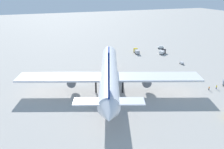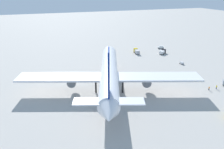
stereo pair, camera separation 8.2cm
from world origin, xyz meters
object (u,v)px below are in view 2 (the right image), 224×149
(ground_worker_1, at_px, (216,87))
(traffic_cone_0, at_px, (107,57))
(service_van, at_px, (161,47))
(service_truck_2, at_px, (163,52))
(baggage_cart_2, at_px, (182,63))
(airliner, at_px, (109,74))
(service_truck_0, at_px, (137,51))
(ground_worker_4, at_px, (209,88))

(ground_worker_1, xyz_separation_m, traffic_cone_0, (56.98, 29.36, -0.62))
(service_van, distance_m, traffic_cone_0, 42.19)
(service_truck_2, relative_size, traffic_cone_0, 10.61)
(baggage_cart_2, bearing_deg, airliner, 110.51)
(service_truck_0, relative_size, traffic_cone_0, 12.03)
(service_van, xyz_separation_m, traffic_cone_0, (-6.98, 41.60, -0.76))
(airliner, height_order, traffic_cone_0, airliner)
(service_truck_2, xyz_separation_m, baggage_cart_2, (-21.18, 0.88, -0.64))
(service_truck_0, distance_m, baggage_cart_2, 30.95)
(ground_worker_4, distance_m, traffic_cone_0, 62.33)
(service_truck_0, relative_size, service_truck_2, 1.13)
(service_truck_0, distance_m, traffic_cone_0, 20.90)
(service_truck_0, distance_m, service_truck_2, 16.52)
(service_van, relative_size, traffic_cone_0, 8.17)
(ground_worker_1, bearing_deg, service_van, -10.83)
(traffic_cone_0, bearing_deg, airliner, 163.25)
(ground_worker_4, relative_size, traffic_cone_0, 3.00)
(service_truck_0, relative_size, ground_worker_4, 4.01)
(baggage_cart_2, height_order, ground_worker_4, ground_worker_4)
(airliner, xyz_separation_m, traffic_cone_0, (43.65, -13.14, -7.32))
(baggage_cart_2, relative_size, ground_worker_1, 1.69)
(baggage_cart_2, height_order, ground_worker_1, ground_worker_1)
(service_truck_0, bearing_deg, traffic_cone_0, 94.95)
(service_truck_0, bearing_deg, baggage_cart_2, -152.19)
(airliner, bearing_deg, service_truck_2, -51.43)
(service_truck_0, xyz_separation_m, baggage_cart_2, (-27.36, -14.43, -0.81))
(airliner, height_order, service_truck_2, airliner)
(service_van, bearing_deg, airliner, 132.77)
(airliner, height_order, ground_worker_1, airliner)
(baggage_cart_2, distance_m, traffic_cone_0, 43.52)
(traffic_cone_0, bearing_deg, baggage_cart_2, -125.97)
(service_truck_2, bearing_deg, service_van, -25.80)
(airliner, xyz_separation_m, service_truck_2, (39.27, -49.24, -6.26))
(ground_worker_1, bearing_deg, service_truck_0, 8.30)
(baggage_cart_2, xyz_separation_m, ground_worker_4, (-31.21, 9.52, 0.14))
(airliner, relative_size, service_truck_2, 12.06)
(baggage_cart_2, relative_size, traffic_cone_0, 5.38)
(ground_worker_1, bearing_deg, ground_worker_4, 86.88)
(airliner, height_order, ground_worker_4, airliner)
(airliner, bearing_deg, ground_worker_4, -108.67)
(service_truck_0, distance_m, ground_worker_4, 58.79)
(service_truck_0, height_order, ground_worker_1, service_truck_0)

